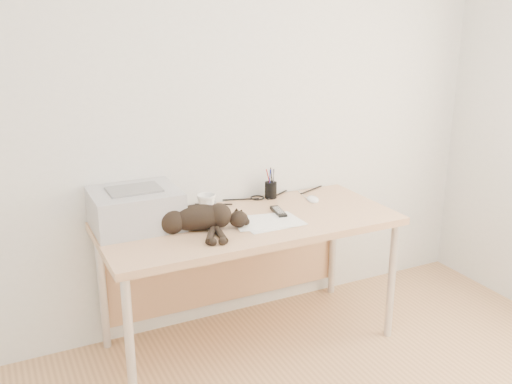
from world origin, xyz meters
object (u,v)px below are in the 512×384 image
desk (243,238)px  mug (206,203)px  pen_cup (271,190)px  cat (194,219)px  mouse (313,197)px  printer (135,208)px

desk → mug: (-0.15, 0.15, 0.18)m
mug → pen_cup: size_ratio=0.57×
pen_cup → mug: bearing=-172.9°
desk → cat: bearing=-162.2°
desk → mouse: (0.48, 0.05, 0.15)m
printer → mouse: printer is taller
mug → printer: bearing=-171.0°
printer → mug: bearing=9.0°
desk → mouse: bearing=6.1°
cat → pen_cup: bearing=43.3°
mug → mouse: (0.64, -0.10, -0.03)m
cat → desk: bearing=34.1°
cat → pen_cup: 0.67m
cat → mug: (0.17, 0.25, -0.01)m
cat → mouse: 0.82m
mug → mouse: size_ratio=0.90×
cat → pen_cup: size_ratio=3.30×
desk → printer: (-0.57, 0.08, 0.23)m
desk → mouse: mouse is taller
cat → mouse: bearing=27.2°
pen_cup → mouse: (0.20, -0.15, -0.03)m
printer → pen_cup: (0.85, 0.12, -0.05)m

